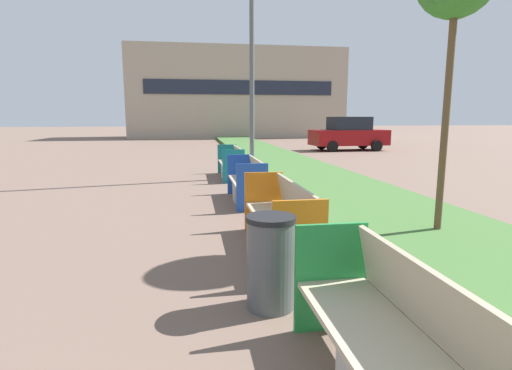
{
  "coord_description": "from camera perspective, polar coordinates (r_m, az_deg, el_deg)",
  "views": [
    {
      "loc": [
        -0.22,
        1.93,
        1.8
      ],
      "look_at": [
        0.9,
        8.97,
        0.6
      ],
      "focal_mm": 28.0,
      "sensor_mm": 36.0,
      "label": 1
    }
  ],
  "objects": [
    {
      "name": "planter_grass_strip",
      "position": [
        10.77,
        9.59,
        0.29
      ],
      "size": [
        2.8,
        120.0,
        0.18
      ],
      "color": "#426B33",
      "rests_on": "ground"
    },
    {
      "name": "parked_car_distant",
      "position": [
        23.01,
        13.11,
        7.11
      ],
      "size": [
        4.3,
        2.0,
        1.86
      ],
      "rotation": [
        0.0,
        0.0,
        0.06
      ],
      "color": "maroon",
      "rests_on": "ground"
    },
    {
      "name": "bench_blue_frame",
      "position": [
        8.67,
        -1.25,
        0.02
      ],
      "size": [
        0.65,
        1.97,
        0.94
      ],
      "color": "#ADA8A0",
      "rests_on": "ground"
    },
    {
      "name": "street_lamp_post",
      "position": [
        12.41,
        -0.61,
        24.35
      ],
      "size": [
        0.24,
        0.44,
        9.16
      ],
      "color": "#56595B",
      "rests_on": "ground"
    },
    {
      "name": "bench_orange_frame",
      "position": [
        5.46,
        3.57,
        -5.62
      ],
      "size": [
        0.65,
        2.26,
        0.94
      ],
      "color": "#ADA8A0",
      "rests_on": "ground"
    },
    {
      "name": "building_backdrop",
      "position": [
        38.3,
        -2.79,
        12.82
      ],
      "size": [
        19.3,
        6.32,
        7.95
      ],
      "color": "tan",
      "rests_on": "ground"
    },
    {
      "name": "bench_teal_frame",
      "position": [
        12.18,
        -3.54,
        2.8
      ],
      "size": [
        0.65,
        2.12,
        0.94
      ],
      "color": "#ADA8A0",
      "rests_on": "ground"
    },
    {
      "name": "litter_bin",
      "position": [
        3.86,
        2.11,
        -10.93
      ],
      "size": [
        0.47,
        0.47,
        0.9
      ],
      "color": "#4C4F51",
      "rests_on": "ground"
    }
  ]
}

